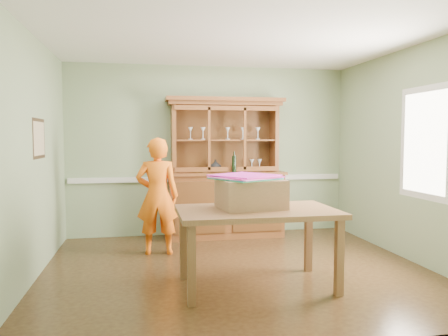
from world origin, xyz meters
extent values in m
plane|color=#4B3218|center=(0.00, 0.00, 0.00)|extent=(4.50, 4.50, 0.00)
plane|color=white|center=(0.00, 0.00, 2.70)|extent=(4.50, 4.50, 0.00)
plane|color=gray|center=(0.00, 2.00, 1.35)|extent=(4.50, 0.00, 4.50)
plane|color=gray|center=(-2.25, 0.00, 1.35)|extent=(0.00, 4.00, 4.00)
plane|color=gray|center=(2.25, 0.00, 1.35)|extent=(0.00, 4.00, 4.00)
plane|color=gray|center=(0.00, -2.00, 1.35)|extent=(4.50, 0.00, 4.50)
cube|color=silver|center=(0.00, 1.98, 0.90)|extent=(4.41, 0.05, 0.08)
cube|color=#352415|center=(-2.23, 0.30, 1.55)|extent=(0.03, 0.60, 0.46)
cube|color=#BDB18A|center=(-2.22, 0.30, 1.55)|extent=(0.01, 0.52, 0.38)
cube|color=silver|center=(2.23, -0.30, 1.50)|extent=(0.03, 0.96, 1.36)
cube|color=white|center=(2.22, -0.30, 1.50)|extent=(0.01, 0.80, 1.20)
cube|color=brown|center=(0.21, 1.73, 0.49)|extent=(1.78, 0.54, 0.99)
cube|color=brown|center=(0.21, 1.72, 1.01)|extent=(1.84, 0.60, 0.04)
cube|color=#5D3416|center=(0.21, 1.98, 1.54)|extent=(1.68, 0.04, 1.04)
cube|color=brown|center=(-0.60, 1.81, 1.54)|extent=(0.06, 0.37, 1.04)
cube|color=brown|center=(1.02, 1.81, 1.54)|extent=(0.06, 0.37, 1.04)
cube|color=brown|center=(0.21, 1.81, 2.09)|extent=(1.78, 0.43, 0.06)
cube|color=brown|center=(0.21, 1.79, 2.15)|extent=(1.86, 0.47, 0.06)
cube|color=brown|center=(0.21, 1.81, 1.52)|extent=(1.56, 0.33, 0.02)
imported|color=#B2B2B7|center=(0.06, 1.81, 1.12)|extent=(0.18, 0.18, 0.19)
imported|color=gold|center=(-0.24, 1.81, 1.05)|extent=(0.21, 0.21, 0.05)
cylinder|color=black|center=(0.31, 1.56, 1.18)|extent=(0.07, 0.07, 0.32)
cube|color=brown|center=(0.08, -0.63, 0.79)|extent=(1.64, 0.98, 0.05)
cube|color=brown|center=(-0.65, -1.04, 0.38)|extent=(0.08, 0.08, 0.76)
cube|color=brown|center=(-0.65, -0.23, 0.38)|extent=(0.08, 0.08, 0.76)
cube|color=brown|center=(0.82, -1.03, 0.38)|extent=(0.08, 0.08, 0.76)
cube|color=brown|center=(0.82, -0.23, 0.38)|extent=(0.08, 0.08, 0.76)
cube|color=#9B7050|center=(0.04, -0.55, 0.97)|extent=(0.70, 0.59, 0.30)
cube|color=#3CCD79|center=(0.01, -0.52, 1.13)|extent=(0.78, 0.78, 0.01)
cube|color=#2D8CD5|center=(0.01, -0.52, 1.14)|extent=(0.78, 0.78, 0.01)
cube|color=#F272DB|center=(0.01, -0.52, 1.15)|extent=(0.78, 0.78, 0.01)
cube|color=#E823A9|center=(0.01, -0.52, 1.16)|extent=(0.78, 0.78, 0.01)
cube|color=#D720B1|center=(0.01, -0.52, 1.16)|extent=(0.78, 0.78, 0.01)
imported|color=orange|center=(-0.89, 0.87, 0.78)|extent=(0.60, 0.43, 1.56)
camera|label=1|loc=(-1.09, -4.98, 1.56)|focal=35.00mm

